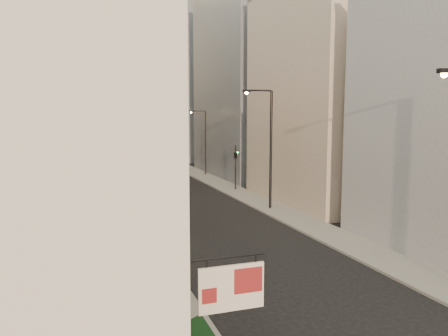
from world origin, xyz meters
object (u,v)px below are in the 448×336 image
clock_tower (114,72)px  traffic_light_right (236,156)px  traffic_light_left (111,164)px  streetlamp_mid (268,142)px  white_tower (179,62)px  streetlamp_far (204,139)px

clock_tower → traffic_light_right: clock_tower is taller
clock_tower → traffic_light_left: bearing=-95.7°
clock_tower → traffic_light_left: clock_tower is taller
traffic_light_left → traffic_light_right: (13.31, 1.77, 0.23)m
clock_tower → streetlamp_mid: clock_tower is taller
streetlamp_mid → white_tower: bearing=85.6°
traffic_light_left → clock_tower: bearing=-91.0°
streetlamp_mid → clock_tower: bearing=96.4°
streetlamp_mid → streetlamp_far: bearing=87.5°
streetlamp_far → traffic_light_right: streetlamp_far is taller
white_tower → streetlamp_mid: (-4.04, -49.93, -12.70)m
white_tower → traffic_light_right: white_tower is taller
streetlamp_far → traffic_light_right: 13.20m
streetlamp_mid → traffic_light_right: 10.42m
streetlamp_mid → streetlamp_far: size_ratio=1.16×
streetlamp_far → traffic_light_left: (-13.57, -14.90, -1.52)m
clock_tower → white_tower: clock_tower is taller
traffic_light_left → traffic_light_right: same height
traffic_light_right → clock_tower: bearing=-101.5°
streetlamp_mid → streetlamp_far: streetlamp_mid is taller
streetlamp_far → white_tower: bearing=90.4°
streetlamp_mid → traffic_light_right: bearing=85.5°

